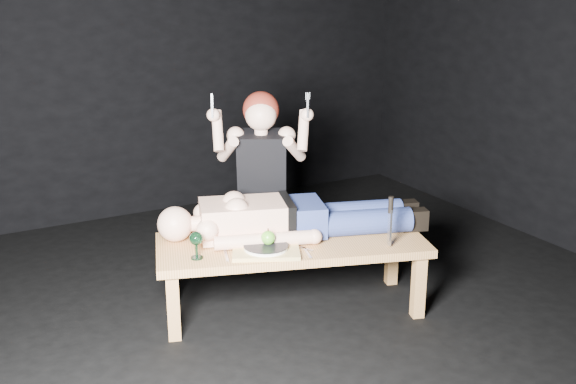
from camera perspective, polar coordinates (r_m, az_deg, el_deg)
The scene contains 13 objects.
ground at distance 4.07m, azimuth -0.34°, elevation -11.62°, with size 5.00×5.00×0.00m, color black.
back_wall at distance 5.90m, azimuth -12.28°, elevation 12.39°, with size 5.00×5.00×0.00m, color black.
table at distance 4.24m, azimuth 0.33°, elevation -6.97°, with size 1.62×0.61×0.45m, color tan.
lying_man at distance 4.23m, azimuth 0.68°, elevation -1.72°, with size 1.69×0.52×0.27m, color beige, non-canonical shape.
kneeling_woman at distance 4.63m, azimuth -2.17°, elevation 0.92°, with size 0.70×0.79×1.32m, color black, non-canonical shape.
serving_tray at distance 3.98m, azimuth -1.85°, elevation -4.91°, with size 0.39×0.28×0.02m, color tan.
plate at distance 3.97m, azimuth -1.85°, elevation -4.63°, with size 0.26×0.26×0.02m, color white.
apple at distance 3.97m, azimuth -1.67°, elevation -3.84°, with size 0.08×0.08×0.08m, color #49B020.
goblet at distance 3.91m, azimuth -7.66°, elevation -4.43°, with size 0.08×0.08×0.16m, color black, non-canonical shape.
fork_flat at distance 3.95m, azimuth -5.17°, elevation -5.30°, with size 0.02×0.17×0.01m, color #B2B2B7.
knife_flat at distance 3.97m, azimuth 1.60°, elevation -5.08°, with size 0.02×0.17×0.01m, color #B2B2B7.
spoon_flat at distance 4.05m, azimuth 1.12°, elevation -4.66°, with size 0.02×0.17×0.01m, color #B2B2B7.
carving_knife at distance 4.06m, azimuth 8.52°, elevation -2.48°, with size 0.04×0.04×0.31m, color #B2B2B7, non-canonical shape.
Camera 1 is at (-1.69, -3.13, 1.97)m, focal length 42.58 mm.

